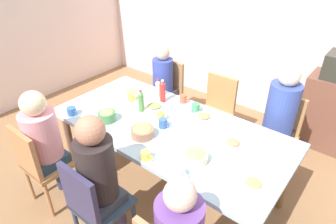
% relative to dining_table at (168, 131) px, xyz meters
% --- Properties ---
extents(ground_plane, '(6.82, 6.82, 0.00)m').
position_rel_dining_table_xyz_m(ground_plane, '(0.00, 0.00, -0.69)').
color(ground_plane, '#8D6542').
extents(wall_back, '(5.92, 0.12, 2.60)m').
position_rel_dining_table_xyz_m(wall_back, '(0.00, 2.09, 0.61)').
color(wall_back, silver).
rests_on(wall_back, ground_plane).
extents(wall_left, '(0.12, 4.30, 2.60)m').
position_rel_dining_table_xyz_m(wall_left, '(-2.90, 0.00, 0.61)').
color(wall_left, beige).
rests_on(wall_left, ground_plane).
extents(dining_table, '(2.28, 1.09, 0.75)m').
position_rel_dining_table_xyz_m(dining_table, '(0.00, 0.00, 0.00)').
color(dining_table, silver).
rests_on(dining_table, ground_plane).
extents(chair_0, '(0.40, 0.40, 0.90)m').
position_rel_dining_table_xyz_m(chair_0, '(0.76, 0.92, -0.17)').
color(chair_0, '#A48559').
rests_on(chair_0, ground_plane).
extents(person_0, '(0.30, 0.30, 1.28)m').
position_rel_dining_table_xyz_m(person_0, '(0.76, 0.83, 0.08)').
color(person_0, '#3A463C').
rests_on(person_0, ground_plane).
extents(chair_1, '(0.40, 0.40, 0.90)m').
position_rel_dining_table_xyz_m(chair_1, '(-0.76, -0.92, -0.17)').
color(chair_1, '#AF7B49').
rests_on(chair_1, ground_plane).
extents(person_1, '(0.31, 0.31, 1.21)m').
position_rel_dining_table_xyz_m(person_1, '(-0.76, -0.83, 0.04)').
color(person_1, '#292E4A').
rests_on(person_1, ground_plane).
extents(chair_2, '(0.40, 0.40, 0.90)m').
position_rel_dining_table_xyz_m(chair_2, '(0.00, -0.92, -0.17)').
color(chair_2, '#2C3F4F').
rests_on(chair_2, ground_plane).
extents(person_2, '(0.30, 0.30, 1.27)m').
position_rel_dining_table_xyz_m(person_2, '(0.00, -0.83, 0.07)').
color(person_2, '#27324B').
rests_on(person_2, ground_plane).
extents(chair_3, '(0.40, 0.40, 0.90)m').
position_rel_dining_table_xyz_m(chair_3, '(-0.76, 0.92, -0.17)').
color(chair_3, '#A48153').
rests_on(chair_3, ground_plane).
extents(person_3, '(0.30, 0.30, 1.14)m').
position_rel_dining_table_xyz_m(person_3, '(-0.76, 0.83, -0.01)').
color(person_3, '#483744').
rests_on(person_3, ground_plane).
extents(chair_4, '(0.40, 0.40, 0.90)m').
position_rel_dining_table_xyz_m(chair_4, '(0.00, 0.92, -0.17)').
color(chair_4, '#A7835A').
rests_on(chair_4, ground_plane).
extents(plate_0, '(0.25, 0.25, 0.04)m').
position_rel_dining_table_xyz_m(plate_0, '(-0.73, 0.25, 0.08)').
color(plate_0, white).
rests_on(plate_0, dining_table).
extents(plate_1, '(0.23, 0.23, 0.04)m').
position_rel_dining_table_xyz_m(plate_1, '(0.19, 0.32, 0.08)').
color(plate_1, white).
rests_on(plate_1, dining_table).
extents(plate_2, '(0.25, 0.25, 0.04)m').
position_rel_dining_table_xyz_m(plate_2, '(-0.31, 0.17, 0.08)').
color(plate_2, silver).
rests_on(plate_2, dining_table).
extents(plate_3, '(0.21, 0.21, 0.04)m').
position_rel_dining_table_xyz_m(plate_3, '(0.95, -0.22, 0.08)').
color(plate_3, silver).
rests_on(plate_3, dining_table).
extents(plate_4, '(0.20, 0.20, 0.04)m').
position_rel_dining_table_xyz_m(plate_4, '(0.62, 0.12, 0.08)').
color(plate_4, silver).
rests_on(plate_4, dining_table).
extents(bowl_0, '(0.17, 0.17, 0.11)m').
position_rel_dining_table_xyz_m(bowl_0, '(-0.51, -0.30, 0.12)').
color(bowl_0, '#437E44').
rests_on(bowl_0, dining_table).
extents(bowl_1, '(0.20, 0.20, 0.10)m').
position_rel_dining_table_xyz_m(bowl_1, '(0.48, -0.26, 0.11)').
color(bowl_1, beige).
rests_on(bowl_1, dining_table).
extents(bowl_2, '(0.21, 0.21, 0.10)m').
position_rel_dining_table_xyz_m(bowl_2, '(-0.07, -0.27, 0.12)').
color(bowl_2, '#9D6850').
rests_on(bowl_2, dining_table).
extents(cup_0, '(0.11, 0.08, 0.07)m').
position_rel_dining_table_xyz_m(cup_0, '(0.16, -0.48, 0.10)').
color(cup_0, '#E7CC4E').
rests_on(cup_0, dining_table).
extents(cup_1, '(0.11, 0.07, 0.08)m').
position_rel_dining_table_xyz_m(cup_1, '(0.49, -0.48, 0.11)').
color(cup_1, white).
rests_on(cup_1, dining_table).
extents(cup_2, '(0.11, 0.08, 0.09)m').
position_rel_dining_table_xyz_m(cup_2, '(-0.15, 0.45, 0.11)').
color(cup_2, '#CC5636').
rests_on(cup_2, dining_table).
extents(cup_3, '(0.11, 0.08, 0.08)m').
position_rel_dining_table_xyz_m(cup_3, '(-0.11, 0.04, 0.11)').
color(cup_3, '#E1C949').
rests_on(cup_3, dining_table).
extents(cup_4, '(0.12, 0.08, 0.09)m').
position_rel_dining_table_xyz_m(cup_4, '(0.06, 0.38, 0.11)').
color(cup_4, '#448C63').
rests_on(cup_4, dining_table).
extents(cup_5, '(0.12, 0.09, 0.08)m').
position_rel_dining_table_xyz_m(cup_5, '(-0.87, -0.45, 0.11)').
color(cup_5, '#3161A6').
rests_on(cup_5, dining_table).
extents(cup_6, '(0.11, 0.08, 0.07)m').
position_rel_dining_table_xyz_m(cup_6, '(-0.61, 0.13, 0.10)').
color(cup_6, '#DCCB4C').
rests_on(cup_6, dining_table).
extents(cup_7, '(0.11, 0.08, 0.09)m').
position_rel_dining_table_xyz_m(cup_7, '(-0.02, -0.05, 0.11)').
color(cup_7, '#355D94').
rests_on(cup_7, dining_table).
extents(bottle_0, '(0.06, 0.06, 0.24)m').
position_rel_dining_table_xyz_m(bottle_0, '(-0.38, 0.04, 0.18)').
color(bottle_0, '#50803B').
rests_on(bottle_0, dining_table).
extents(bottle_1, '(0.06, 0.06, 0.25)m').
position_rel_dining_table_xyz_m(bottle_1, '(-0.33, 0.33, 0.19)').
color(bottle_1, red).
rests_on(bottle_1, dining_table).
extents(bottle_2, '(0.05, 0.05, 0.22)m').
position_rel_dining_table_xyz_m(bottle_2, '(-0.44, 0.37, 0.17)').
color(bottle_2, silver).
rests_on(bottle_2, dining_table).
extents(side_cabinet, '(0.70, 0.44, 0.90)m').
position_rel_dining_table_xyz_m(side_cabinet, '(1.12, 1.79, -0.24)').
color(side_cabinet, brown).
rests_on(side_cabinet, ground_plane).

